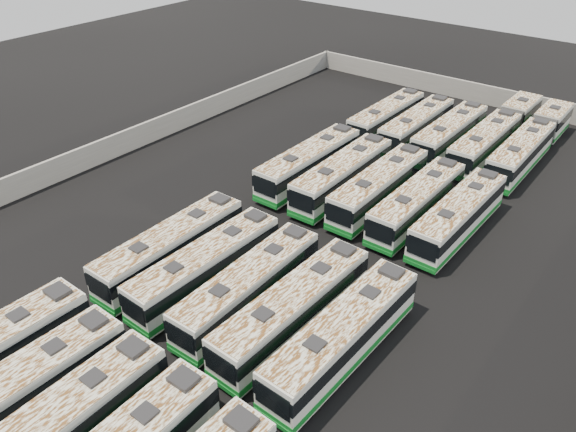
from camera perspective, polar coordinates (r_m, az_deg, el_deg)
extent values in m
plane|color=black|center=(40.39, 0.55, -3.30)|extent=(140.00, 140.00, 0.00)
cube|color=slate|center=(69.27, 19.57, 11.51)|extent=(45.20, 0.30, 2.20)
cube|color=slate|center=(54.48, -18.50, 6.23)|extent=(0.30, 73.20, 2.20)
cube|color=black|center=(33.38, -25.76, -9.02)|extent=(0.94, 0.94, 0.14)
cube|color=black|center=(34.04, -22.37, -7.09)|extent=(1.29, 1.10, 0.26)
cylinder|color=black|center=(36.14, -23.95, -10.64)|extent=(0.28, 0.99, 0.99)
cylinder|color=black|center=(34.64, -22.15, -12.28)|extent=(0.28, 0.99, 0.99)
cube|color=beige|center=(31.26, -26.19, -16.29)|extent=(2.59, 11.64, 2.66)
cube|color=#0E631F|center=(31.94, -25.76, -17.47)|extent=(2.64, 11.69, 0.41)
cube|color=black|center=(30.95, -26.39, -15.73)|extent=(2.65, 11.70, 0.89)
cube|color=beige|center=(30.33, -26.81, -14.54)|extent=(2.54, 11.41, 0.07)
cube|color=black|center=(30.85, -22.70, -12.12)|extent=(0.93, 0.93, 0.14)
cube|color=black|center=(31.53, -19.14, -10.00)|extent=(1.27, 1.08, 0.25)
cylinder|color=black|center=(33.66, -20.98, -13.55)|extent=(0.29, 0.97, 0.97)
cylinder|color=black|center=(32.29, -18.94, -15.40)|extent=(0.29, 0.97, 0.97)
cube|color=black|center=(28.66, -23.16, -19.36)|extent=(2.73, 11.88, 0.90)
cube|color=beige|center=(27.97, -23.58, -18.15)|extent=(2.62, 11.59, 0.07)
cube|color=black|center=(28.61, -19.20, -15.26)|extent=(0.95, 0.95, 0.14)
cube|color=black|center=(29.40, -15.49, -12.74)|extent=(1.30, 1.10, 0.26)
cylinder|color=black|center=(31.56, -17.72, -16.50)|extent=(0.29, 0.99, 0.98)
cylinder|color=black|center=(30.33, -15.18, -18.52)|extent=(0.29, 0.99, 0.98)
cube|color=black|center=(26.65, -14.31, -18.80)|extent=(0.94, 0.94, 0.14)
cube|color=black|center=(27.51, -10.55, -15.95)|extent=(1.28, 1.09, 0.25)
cylinder|color=black|center=(29.65, -13.20, -19.72)|extent=(0.29, 0.98, 0.97)
cube|color=black|center=(25.73, -4.78, -20.01)|extent=(1.27, 1.08, 0.25)
cube|color=beige|center=(38.38, -11.77, -3.17)|extent=(2.57, 11.60, 2.65)
cube|color=#0E631F|center=(38.93, -11.62, -4.33)|extent=(2.62, 11.65, 0.40)
cube|color=black|center=(38.13, -11.84, -2.63)|extent=(2.63, 11.66, 0.89)
cube|color=black|center=(35.56, -18.72, -6.97)|extent=(2.12, 0.09, 1.40)
cube|color=#0E631F|center=(36.47, -18.32, -8.77)|extent=(2.41, 0.13, 0.27)
cube|color=beige|center=(37.63, -11.99, -1.48)|extent=(2.52, 11.37, 0.07)
cube|color=black|center=(36.31, -14.96, -3.11)|extent=(0.93, 0.93, 0.13)
cube|color=black|center=(38.97, -9.27, 0.27)|extent=(0.93, 0.93, 0.13)
cube|color=black|center=(40.31, -6.95, 1.71)|extent=(1.27, 1.08, 0.25)
cylinder|color=black|center=(38.02, -16.74, -6.58)|extent=(0.28, 0.97, 0.96)
cylinder|color=black|center=(36.65, -14.73, -7.87)|extent=(0.28, 0.97, 0.96)
cylinder|color=black|center=(41.68, -8.84, -1.68)|extent=(0.28, 0.97, 0.96)
cylinder|color=black|center=(40.43, -6.76, -2.67)|extent=(0.28, 0.97, 0.96)
cube|color=beige|center=(36.30, -8.32, -5.11)|extent=(2.58, 11.48, 2.62)
cube|color=#0E631F|center=(36.89, -8.21, -6.29)|extent=(2.63, 11.53, 0.40)
cube|color=black|center=(36.05, -8.38, -4.56)|extent=(2.65, 11.54, 0.88)
cube|color=black|center=(33.47, -15.53, -9.18)|extent=(2.10, 0.10, 1.38)
cube|color=#0E631F|center=(34.42, -15.18, -11.01)|extent=(2.39, 0.14, 0.27)
cube|color=beige|center=(35.52, -8.49, -3.38)|extent=(2.53, 11.25, 0.07)
cube|color=black|center=(34.19, -11.55, -5.13)|extent=(0.92, 0.92, 0.13)
cube|color=black|center=(36.87, -5.68, -1.52)|extent=(0.92, 0.92, 0.13)
cube|color=black|center=(38.22, -3.31, 0.02)|extent=(1.26, 1.07, 0.25)
cylinder|color=black|center=(35.93, -13.56, -8.63)|extent=(0.28, 0.96, 0.95)
cylinder|color=black|center=(34.66, -11.40, -10.10)|extent=(0.28, 0.96, 0.95)
cylinder|color=black|center=(39.60, -5.40, -3.43)|extent=(0.28, 0.96, 0.95)
cylinder|color=black|center=(38.45, -3.20, -4.55)|extent=(0.28, 0.96, 0.95)
cube|color=beige|center=(34.39, -4.01, -7.24)|extent=(2.66, 11.44, 2.61)
cube|color=#0E631F|center=(35.00, -3.96, -8.45)|extent=(2.72, 11.49, 0.40)
cube|color=black|center=(34.12, -4.04, -6.68)|extent=(2.73, 11.51, 0.87)
cube|color=black|center=(31.22, -10.93, -12.04)|extent=(2.09, 0.11, 1.38)
cube|color=#0E631F|center=(32.24, -10.66, -13.90)|extent=(2.37, 0.16, 0.27)
cube|color=beige|center=(33.57, -4.10, -5.48)|extent=(2.61, 11.21, 0.07)
cube|color=black|center=(32.08, -7.01, -7.51)|extent=(0.92, 0.92, 0.13)
cube|color=black|center=(35.05, -1.47, -3.36)|extent=(0.92, 0.92, 0.13)
cube|color=black|center=(36.52, 0.72, -1.64)|extent=(1.26, 1.08, 0.25)
cylinder|color=black|center=(33.77, -9.34, -11.19)|extent=(0.29, 0.96, 0.95)
cylinder|color=black|center=(32.68, -6.74, -12.72)|extent=(0.29, 0.96, 0.95)
cylinder|color=black|center=(37.82, -1.58, -5.22)|extent=(0.29, 0.96, 0.95)
cylinder|color=black|center=(36.85, 0.93, -6.36)|extent=(0.29, 0.96, 0.95)
cube|color=beige|center=(32.70, 0.54, -9.48)|extent=(2.72, 11.83, 2.70)
cube|color=#0E631F|center=(33.36, 0.54, -10.75)|extent=(2.77, 11.88, 0.41)
cube|color=black|center=(32.41, 0.55, -8.89)|extent=(2.78, 11.89, 0.90)
cube|color=black|center=(29.40, -6.94, -14.88)|extent=(2.16, 0.11, 1.42)
cube|color=#0E631F|center=(30.51, -6.75, -16.80)|extent=(2.45, 0.15, 0.27)
cube|color=beige|center=(31.80, 0.56, -7.63)|extent=(2.66, 11.59, 0.07)
cube|color=black|center=(30.25, -2.57, -9.91)|extent=(0.95, 0.95, 0.14)
cube|color=black|center=(33.36, 3.36, -5.28)|extent=(0.95, 0.95, 0.14)
cube|color=black|center=(34.91, 5.66, -3.38)|extent=(1.30, 1.11, 0.26)
cylinder|color=black|center=(32.04, -5.33, -13.73)|extent=(0.30, 0.99, 0.98)
cylinder|color=black|center=(31.02, -2.43, -15.54)|extent=(0.30, 0.99, 0.98)
cylinder|color=black|center=(36.25, 3.00, -7.13)|extent=(0.30, 0.99, 0.98)
cylinder|color=black|center=(35.36, 5.75, -8.47)|extent=(0.30, 0.99, 0.98)
cube|color=beige|center=(31.26, 5.57, -12.10)|extent=(2.67, 11.75, 2.68)
cube|color=#0E631F|center=(31.94, 5.47, -13.37)|extent=(2.72, 11.80, 0.41)
cube|color=black|center=(30.95, 5.61, -11.52)|extent=(2.73, 11.81, 0.90)
cube|color=black|center=(27.80, -1.61, -18.25)|extent=(2.15, 0.10, 1.41)
cube|color=#0E631F|center=(28.97, -1.56, -20.13)|extent=(2.44, 0.15, 0.27)
cube|color=beige|center=(30.32, 5.70, -10.25)|extent=(2.62, 11.51, 0.07)
cube|color=black|center=(28.69, 2.74, -12.83)|extent=(0.94, 0.94, 0.14)
cube|color=black|center=(31.94, 8.34, -7.65)|extent=(0.94, 0.94, 0.14)
cube|color=black|center=(33.55, 10.47, -5.55)|extent=(1.29, 1.10, 0.25)
cylinder|color=black|center=(30.44, -0.41, -16.72)|extent=(0.29, 0.98, 0.98)
cylinder|color=black|center=(29.62, 2.88, -18.62)|extent=(0.29, 0.98, 0.98)
cylinder|color=black|center=(34.83, 7.56, -9.37)|extent=(0.29, 0.98, 0.98)
cylinder|color=black|center=(34.12, 10.55, -10.76)|extent=(0.29, 0.98, 0.98)
cube|color=beige|center=(48.24, 2.16, 5.37)|extent=(2.49, 11.91, 2.73)
cube|color=#0E631F|center=(48.70, 2.14, 4.33)|extent=(2.54, 11.96, 0.42)
cube|color=black|center=(48.04, 2.18, 5.86)|extent=(2.55, 11.97, 0.91)
cube|color=black|center=(43.94, -2.43, 2.98)|extent=(2.18, 0.06, 1.44)
cube|color=#0E631F|center=(44.69, -2.38, 1.28)|extent=(2.48, 0.10, 0.28)
cube|color=beige|center=(47.63, 2.20, 6.87)|extent=(2.44, 11.67, 0.07)
cube|color=black|center=(45.70, 0.26, 5.88)|extent=(0.94, 0.94, 0.14)
cube|color=black|center=(49.55, 4.00, 7.98)|extent=(0.94, 0.94, 0.14)
cube|color=black|center=(51.37, 5.53, 8.87)|extent=(1.29, 1.09, 0.26)
cylinder|color=black|center=(46.73, -1.68, 2.75)|extent=(0.28, 0.99, 0.99)
cylinder|color=black|center=(45.57, 0.39, 1.94)|extent=(0.28, 0.99, 0.99)
cylinder|color=black|center=(52.13, 3.67, 5.98)|extent=(0.28, 0.99, 0.99)
cylinder|color=black|center=(51.10, 5.63, 5.32)|extent=(0.28, 0.99, 0.99)
cube|color=beige|center=(46.47, 5.56, 4.12)|extent=(2.73, 11.91, 2.72)
cube|color=#0E631F|center=(46.94, 5.50, 3.05)|extent=(2.78, 11.96, 0.42)
cube|color=black|center=(46.26, 5.59, 4.61)|extent=(2.79, 11.97, 0.91)
cube|color=black|center=(41.95, 1.27, 1.47)|extent=(2.17, 0.11, 1.43)
cube|color=#0E631F|center=(42.74, 1.25, -0.27)|extent=(2.47, 0.15, 0.28)
cube|color=beige|center=(45.84, 5.65, 5.65)|extent=(2.68, 11.67, 0.07)
cube|color=black|center=(43.81, 3.85, 4.56)|extent=(0.96, 0.96, 0.14)
cube|color=black|center=(47.84, 7.32, 6.85)|extent=(0.96, 0.96, 0.14)
cube|color=black|center=(49.72, 8.72, 7.82)|extent=(1.31, 1.12, 0.26)
cylinder|color=black|center=(44.77, 1.76, 1.32)|extent=(0.30, 0.99, 0.99)
cylinder|color=black|center=(43.77, 4.02, 0.47)|extent=(0.30, 0.99, 0.99)
cylinder|color=black|center=(50.41, 6.76, 4.85)|extent=(0.30, 0.99, 0.99)
cylinder|color=black|center=(49.53, 8.86, 4.16)|extent=(0.30, 0.99, 0.99)
cube|color=beige|center=(45.10, 9.23, 2.88)|extent=(2.56, 11.76, 2.69)
cube|color=#0E631F|center=(45.58, 9.13, 1.81)|extent=(2.61, 11.81, 0.41)
cube|color=black|center=(44.89, 9.28, 3.38)|extent=(2.62, 11.82, 0.90)
cube|color=black|center=(40.50, 5.16, 0.07)|extent=(2.15, 0.08, 1.42)
cube|color=#0E631F|center=(41.31, 5.07, -1.69)|extent=(2.45, 0.12, 0.27)
cube|color=beige|center=(44.45, 9.38, 4.43)|extent=(2.51, 11.53, 0.07)
cube|color=black|center=(42.39, 7.68, 3.28)|extent=(0.94, 0.94, 0.14)
cube|color=black|center=(46.49, 10.96, 5.69)|extent=(0.94, 0.94, 0.14)
cube|color=black|center=(48.39, 12.28, 6.69)|extent=(1.28, 1.09, 0.25)
cylinder|color=black|center=(43.31, 5.45, 0.01)|extent=(0.28, 0.98, 0.98)
cylinder|color=black|center=(42.43, 7.82, -0.90)|extent=(0.28, 0.98, 0.98)
cylinder|color=black|center=(49.04, 10.21, 3.72)|extent=(0.28, 0.98, 0.98)
cylinder|color=black|center=(48.27, 12.39, 2.97)|extent=(0.28, 0.98, 0.98)
cube|color=beige|center=(43.69, 12.98, 1.35)|extent=(2.42, 11.44, 2.62)
cube|color=#0E631F|center=(44.18, 12.83, 0.28)|extent=(2.47, 11.49, 0.40)
cube|color=black|center=(43.48, 13.05, 1.84)|extent=(2.48, 11.50, 0.88)
cube|color=black|center=(39.10, 9.23, -1.62)|extent=(2.10, 0.07, 1.38)
cube|color=#0E631F|center=(39.92, 9.05, -3.36)|extent=(2.38, 0.11, 0.27)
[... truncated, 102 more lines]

